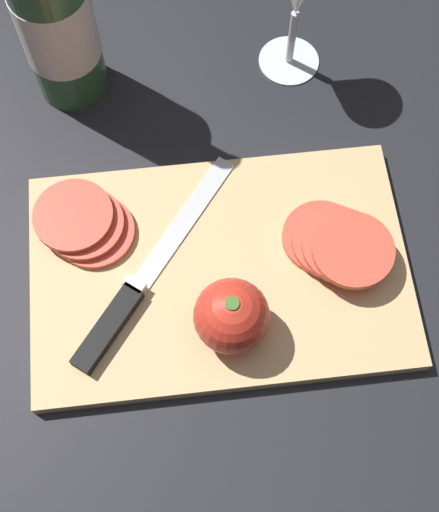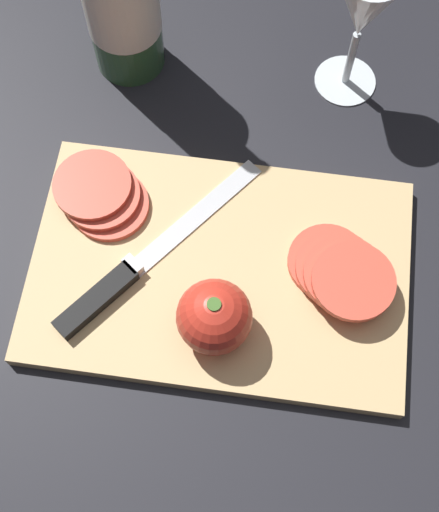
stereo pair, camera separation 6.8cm
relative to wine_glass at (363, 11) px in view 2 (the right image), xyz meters
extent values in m
plane|color=black|center=(0.03, 0.27, -0.12)|extent=(3.00, 3.00, 0.00)
cube|color=tan|center=(0.11, 0.26, -0.11)|extent=(0.38, 0.25, 0.02)
cylinder|color=silver|center=(0.00, 0.00, -0.11)|extent=(0.07, 0.07, 0.00)
cylinder|color=silver|center=(0.00, 0.00, -0.07)|extent=(0.01, 0.01, 0.08)
cone|color=silver|center=(0.00, 0.00, 0.01)|extent=(0.07, 0.07, 0.09)
cone|color=beige|center=(0.00, 0.00, -0.01)|extent=(0.03, 0.03, 0.04)
sphere|color=red|center=(0.11, 0.33, -0.06)|extent=(0.07, 0.07, 0.07)
cylinder|color=#47702D|center=(0.11, 0.33, -0.03)|extent=(0.01, 0.01, 0.01)
cube|color=silver|center=(0.14, 0.21, -0.10)|extent=(0.12, 0.15, 0.00)
cube|color=silver|center=(0.20, 0.28, -0.09)|extent=(0.02, 0.02, 0.01)
cube|color=black|center=(0.23, 0.32, -0.09)|extent=(0.08, 0.09, 0.01)
cylinder|color=#DB4C38|center=(0.00, 0.24, -0.09)|extent=(0.08, 0.08, 0.01)
cylinder|color=#DB4C38|center=(0.00, 0.25, -0.09)|extent=(0.08, 0.08, 0.01)
cylinder|color=#DB4C38|center=(-0.01, 0.26, -0.08)|extent=(0.08, 0.08, 0.01)
cylinder|color=#DB4C38|center=(-0.02, 0.27, -0.07)|extent=(0.08, 0.08, 0.01)
cylinder|color=#DB4C38|center=(0.24, 0.21, -0.09)|extent=(0.08, 0.08, 0.01)
cylinder|color=#DB4C38|center=(0.25, 0.20, -0.09)|extent=(0.08, 0.08, 0.01)
cylinder|color=#DB4C38|center=(0.26, 0.20, -0.08)|extent=(0.08, 0.08, 0.01)
camera|label=1|loc=(0.14, 0.53, 0.57)|focal=50.00mm
camera|label=2|loc=(0.07, 0.53, 0.57)|focal=50.00mm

